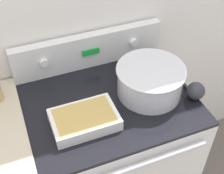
% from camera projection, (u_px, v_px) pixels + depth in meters
% --- Properties ---
extents(kitchen_wall, '(8.00, 0.05, 2.50)m').
position_uv_depth(kitchen_wall, '(82.00, 5.00, 1.47)').
color(kitchen_wall, silver).
rests_on(kitchen_wall, ground_plane).
extents(stove_range, '(0.78, 0.65, 0.93)m').
position_uv_depth(stove_range, '(110.00, 158.00, 1.77)').
color(stove_range, silver).
rests_on(stove_range, ground_plane).
extents(control_panel, '(0.78, 0.07, 0.18)m').
position_uv_depth(control_panel, '(89.00, 50.00, 1.58)').
color(control_panel, silver).
rests_on(control_panel, stove_range).
extents(mixing_bowl, '(0.32, 0.32, 0.14)m').
position_uv_depth(mixing_bowl, '(150.00, 79.00, 1.43)').
color(mixing_bowl, silver).
rests_on(mixing_bowl, stove_range).
extents(casserole_dish, '(0.28, 0.19, 0.06)m').
position_uv_depth(casserole_dish, '(84.00, 119.00, 1.32)').
color(casserole_dish, silver).
rests_on(casserole_dish, stove_range).
extents(ladle, '(0.08, 0.28, 0.08)m').
position_uv_depth(ladle, '(195.00, 90.00, 1.44)').
color(ladle, '#333338').
rests_on(ladle, stove_range).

